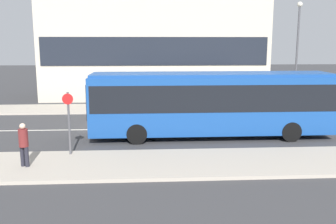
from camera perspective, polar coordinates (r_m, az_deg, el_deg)
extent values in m
plane|color=#3A3A3D|center=(20.68, -7.42, -2.62)|extent=(120.00, 120.00, 0.00)
cube|color=#B2A899|center=(14.67, -9.08, -7.93)|extent=(44.00, 3.50, 0.13)
cube|color=#B2A899|center=(26.79, -6.54, 0.56)|extent=(44.00, 3.50, 0.13)
cube|color=silver|center=(20.68, -7.42, -2.61)|extent=(41.80, 0.16, 0.01)
cube|color=beige|center=(33.20, -2.15, 15.04)|extent=(18.50, 6.98, 14.57)
cube|color=#1E232D|center=(29.58, -1.94, 9.23)|extent=(17.76, 0.08, 2.20)
cube|color=#194793|center=(18.64, 6.63, 1.26)|extent=(11.87, 2.42, 2.77)
cube|color=black|center=(18.58, 6.65, 2.53)|extent=(11.63, 2.45, 1.27)
cube|color=#194793|center=(18.47, 6.72, 5.72)|extent=(11.69, 2.23, 0.14)
cube|color=black|center=(18.52, -11.83, 1.83)|extent=(0.05, 2.13, 1.66)
cube|color=yellow|center=(18.40, -11.93, 4.67)|extent=(0.04, 1.70, 0.32)
cylinder|color=black|center=(17.53, -4.77, -3.35)|extent=(0.96, 0.28, 0.96)
cylinder|color=black|center=(19.67, -4.63, -1.82)|extent=(0.96, 0.28, 0.96)
cylinder|color=black|center=(18.85, 18.23, -2.87)|extent=(0.96, 0.28, 0.96)
cylinder|color=black|center=(20.85, 16.03, -1.49)|extent=(0.96, 0.28, 0.96)
cube|color=silver|center=(26.43, 22.22, 0.63)|extent=(4.58, 1.83, 0.68)
cube|color=#21262B|center=(26.28, 22.04, 1.99)|extent=(2.52, 1.61, 0.59)
cylinder|color=black|center=(27.82, 24.10, 0.56)|extent=(0.60, 0.18, 0.60)
cylinder|color=black|center=(25.13, 20.08, -0.14)|extent=(0.60, 0.18, 0.60)
cylinder|color=black|center=(26.63, 18.68, 0.52)|extent=(0.60, 0.18, 0.60)
cylinder|color=#23232D|center=(14.91, -20.71, -6.39)|extent=(0.15, 0.15, 0.76)
cylinder|color=#23232D|center=(15.03, -21.30, -6.29)|extent=(0.15, 0.15, 0.76)
cylinder|color=maroon|center=(14.79, -21.19, -3.69)|extent=(0.34, 0.34, 0.66)
sphere|color=beige|center=(14.69, -21.30, -2.02)|extent=(0.22, 0.22, 0.22)
cylinder|color=#4C4C51|center=(15.78, -14.84, -1.72)|extent=(0.09, 0.09, 2.59)
cylinder|color=red|center=(15.54, -15.06, 1.93)|extent=(0.44, 0.03, 0.44)
cylinder|color=#4C4C51|center=(27.72, 19.01, 7.79)|extent=(0.14, 0.14, 6.98)
sphere|color=silver|center=(27.82, 19.46, 15.20)|extent=(0.36, 0.36, 0.36)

